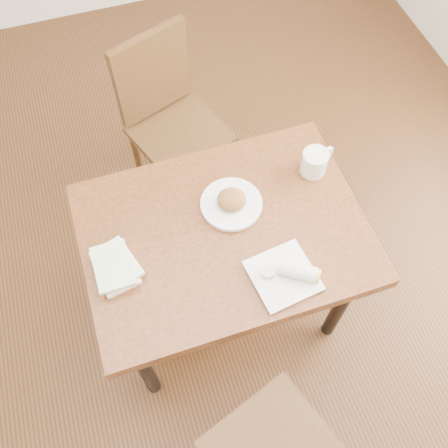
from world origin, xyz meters
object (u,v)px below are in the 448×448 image
object	(u,v)px
plate_scone	(231,202)
plate_burrito	(288,274)
coffee_mug	(315,161)
table	(224,242)
book_stack	(115,266)
chair_far	(169,114)

from	to	relation	value
plate_scone	plate_burrito	bearing A→B (deg)	-74.90
coffee_mug	table	bearing A→B (deg)	-160.12
plate_burrito	table	bearing A→B (deg)	121.69
table	plate_scone	world-z (taller)	plate_scone
table	coffee_mug	world-z (taller)	coffee_mug
plate_burrito	plate_scone	bearing A→B (deg)	105.10
book_stack	plate_burrito	bearing A→B (deg)	-20.95
plate_burrito	book_stack	xyz separation A→B (m)	(-0.59, 0.22, 0.00)
chair_far	plate_scone	xyz separation A→B (m)	(0.08, -0.73, 0.23)
plate_burrito	coffee_mug	bearing A→B (deg)	55.79
coffee_mug	book_stack	world-z (taller)	coffee_mug
book_stack	table	bearing A→B (deg)	4.27
coffee_mug	plate_burrito	world-z (taller)	coffee_mug
table	plate_burrito	world-z (taller)	plate_burrito
table	chair_far	world-z (taller)	chair_far
coffee_mug	book_stack	distance (m)	0.89
chair_far	coffee_mug	size ratio (longest dim) A/B	6.25
chair_far	book_stack	distance (m)	0.98
chair_far	book_stack	size ratio (longest dim) A/B	4.28
book_stack	plate_scone	bearing A→B (deg)	14.82
chair_far	plate_burrito	world-z (taller)	chair_far
chair_far	coffee_mug	distance (m)	0.85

